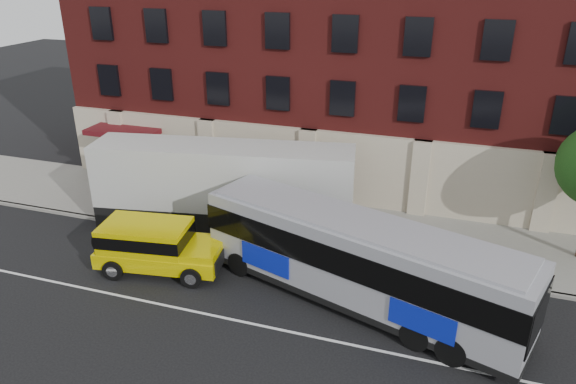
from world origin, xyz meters
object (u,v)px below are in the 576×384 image
(shipping_container, at_px, (224,187))
(sign_pole, at_px, (116,197))
(yellow_suv, at_px, (154,244))
(city_bus, at_px, (358,258))

(shipping_container, bearing_deg, sign_pole, -164.84)
(shipping_container, bearing_deg, yellow_suv, -103.18)
(sign_pole, xyz_separation_m, shipping_container, (5.36, 1.45, 0.66))
(yellow_suv, bearing_deg, city_bus, 2.12)
(yellow_suv, xyz_separation_m, shipping_container, (1.13, 4.81, 0.86))
(sign_pole, relative_size, yellow_suv, 0.43)
(sign_pole, relative_size, city_bus, 0.19)
(sign_pole, bearing_deg, shipping_container, 15.16)
(city_bus, distance_m, shipping_container, 8.90)
(city_bus, xyz_separation_m, shipping_container, (-7.69, 4.48, 0.12))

